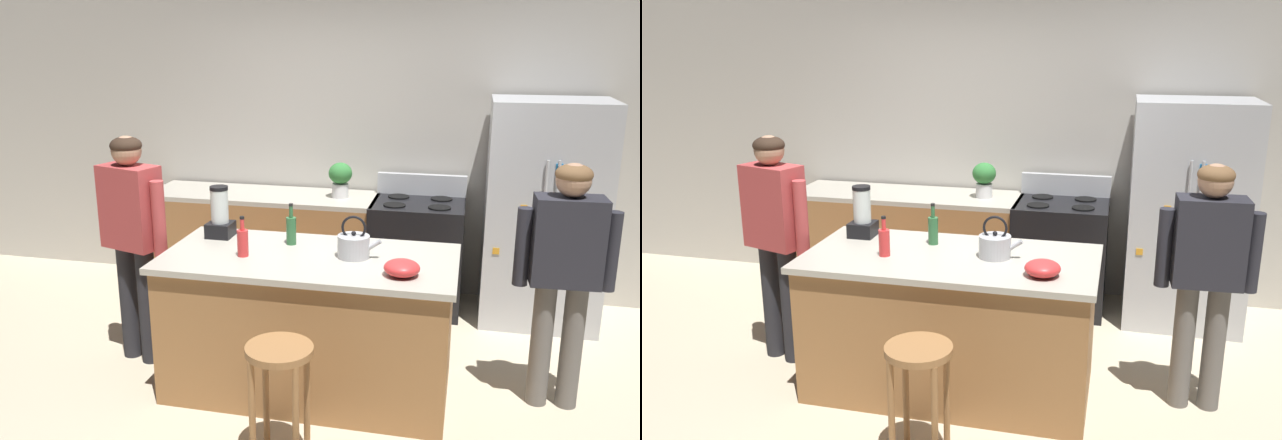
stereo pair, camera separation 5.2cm
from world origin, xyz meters
The scene contains 15 objects.
ground_plane centered at (0.00, 0.00, 0.00)m, with size 14.00×14.00×0.00m, color beige.
back_wall centered at (0.00, 1.95, 1.35)m, with size 8.00×0.10×2.70m, color #BCB7AD.
kitchen_island centered at (0.00, 0.00, 0.46)m, with size 1.84×0.92×0.92m.
back_counter_run centered at (-0.80, 1.55, 0.46)m, with size 2.00×0.64×0.92m.
refrigerator centered at (1.53, 1.50, 0.89)m, with size 0.90×0.73×1.78m.
stove_range centered at (0.55, 1.52, 0.47)m, with size 0.76×0.65×1.10m.
person_by_island_left centered at (-1.28, 0.13, 0.97)m, with size 0.59×0.33×1.61m.
person_by_sink_right centered at (1.53, 0.15, 0.93)m, with size 0.59×0.24×1.54m.
bar_stool centered at (0.04, -0.81, 0.54)m, with size 0.36×0.36×0.69m.
potted_plant centered at (-0.11, 1.55, 1.09)m, with size 0.20×0.20×0.30m.
blender_appliance centered at (-0.69, 0.26, 1.07)m, with size 0.17×0.17×0.35m.
bottle_soda centered at (-0.40, -0.10, 1.01)m, with size 0.07×0.07×0.26m.
bottle_olive_oil centered at (-0.17, 0.20, 1.02)m, with size 0.07×0.07×0.28m.
mixing_bowl centered at (0.60, -0.22, 0.96)m, with size 0.21×0.21×0.09m, color red.
tea_kettle centered at (0.28, 0.03, 1.00)m, with size 0.28×0.20×0.27m.
Camera 2 is at (1.00, -3.77, 2.24)m, focal length 36.92 mm.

